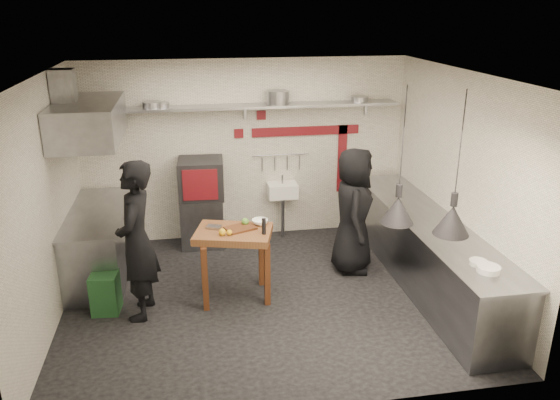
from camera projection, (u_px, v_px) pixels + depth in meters
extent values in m
plane|color=black|center=(266.00, 297.00, 6.99)|extent=(5.00, 5.00, 0.00)
plane|color=beige|center=(264.00, 75.00, 6.04)|extent=(5.00, 5.00, 0.00)
cube|color=white|center=(246.00, 151.00, 8.46)|extent=(5.00, 0.04, 2.80)
cube|color=white|center=(301.00, 276.00, 4.57)|extent=(5.00, 0.04, 2.80)
cube|color=white|center=(45.00, 207.00, 6.12)|extent=(0.04, 4.20, 2.80)
cube|color=white|center=(460.00, 184.00, 6.92)|extent=(0.04, 4.20, 2.80)
cube|color=maroon|center=(306.00, 131.00, 8.50)|extent=(1.70, 0.02, 0.14)
cube|color=maroon|center=(342.00, 159.00, 8.76)|extent=(0.14, 0.02, 1.10)
cube|color=maroon|center=(261.00, 115.00, 8.30)|extent=(0.14, 0.02, 0.14)
cube|color=maroon|center=(239.00, 133.00, 8.33)|extent=(0.14, 0.02, 0.14)
cube|color=gray|center=(246.00, 106.00, 8.05)|extent=(4.60, 0.34, 0.04)
cube|color=gray|center=(115.00, 115.00, 7.92)|extent=(0.04, 0.06, 0.24)
cube|color=gray|center=(245.00, 111.00, 8.23)|extent=(0.04, 0.06, 0.24)
cube|color=gray|center=(366.00, 107.00, 8.53)|extent=(0.04, 0.06, 0.24)
cylinder|color=gray|center=(152.00, 105.00, 7.81)|extent=(0.34, 0.34, 0.09)
cylinder|color=gray|center=(161.00, 105.00, 7.84)|extent=(0.30, 0.30, 0.07)
cylinder|color=gray|center=(278.00, 97.00, 8.09)|extent=(0.34, 0.34, 0.20)
cylinder|color=gray|center=(359.00, 99.00, 8.31)|extent=(0.35, 0.35, 0.08)
cube|color=gray|center=(202.00, 220.00, 8.42)|extent=(0.67, 0.61, 0.80)
cube|color=black|center=(201.00, 178.00, 8.15)|extent=(0.69, 0.65, 0.58)
cube|color=maroon|center=(200.00, 185.00, 7.86)|extent=(0.50, 0.06, 0.46)
cube|color=black|center=(197.00, 185.00, 7.86)|extent=(0.35, 0.03, 0.34)
cube|color=white|center=(282.00, 190.00, 8.59)|extent=(0.46, 0.34, 0.22)
cylinder|color=gray|center=(282.00, 179.00, 8.53)|extent=(0.03, 0.03, 0.14)
cylinder|color=gray|center=(283.00, 217.00, 8.71)|extent=(0.06, 0.06, 0.66)
cylinder|color=gray|center=(281.00, 155.00, 8.54)|extent=(0.90, 0.02, 0.02)
cube|color=gray|center=(427.00, 253.00, 7.18)|extent=(0.70, 3.80, 0.90)
cube|color=gray|center=(430.00, 221.00, 7.02)|extent=(0.76, 3.90, 0.03)
cylinder|color=white|center=(488.00, 269.00, 5.64)|extent=(0.26, 0.26, 0.07)
cylinder|color=white|center=(478.00, 262.00, 5.80)|extent=(0.23, 0.23, 0.05)
cube|color=gray|center=(100.00, 244.00, 7.47)|extent=(0.70, 1.90, 0.90)
cube|color=gray|center=(96.00, 212.00, 7.31)|extent=(0.76, 2.00, 0.03)
cube|color=gray|center=(89.00, 121.00, 6.90)|extent=(0.78, 1.60, 0.50)
cube|color=gray|center=(64.00, 90.00, 6.73)|extent=(0.28, 0.28, 0.50)
cube|color=#1F5127|center=(105.00, 293.00, 6.60)|extent=(0.35, 0.35, 0.50)
cube|color=#552B16|center=(240.00, 228.00, 6.75)|extent=(0.42, 0.36, 0.02)
cylinder|color=black|center=(264.00, 226.00, 6.57)|extent=(0.06, 0.06, 0.20)
sphere|color=gold|center=(222.00, 232.00, 6.56)|extent=(0.11, 0.11, 0.09)
sphere|color=gold|center=(229.00, 232.00, 6.56)|extent=(0.08, 0.08, 0.07)
sphere|color=#579331|center=(245.00, 222.00, 6.85)|extent=(0.12, 0.12, 0.09)
cube|color=gray|center=(214.00, 227.00, 6.77)|extent=(0.21, 0.18, 0.03)
imported|color=white|center=(260.00, 222.00, 6.89)|extent=(0.24, 0.24, 0.06)
imported|color=black|center=(137.00, 241.00, 6.31)|extent=(0.55, 0.76, 1.92)
imported|color=black|center=(353.00, 211.00, 7.46)|extent=(0.75, 0.97, 1.76)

